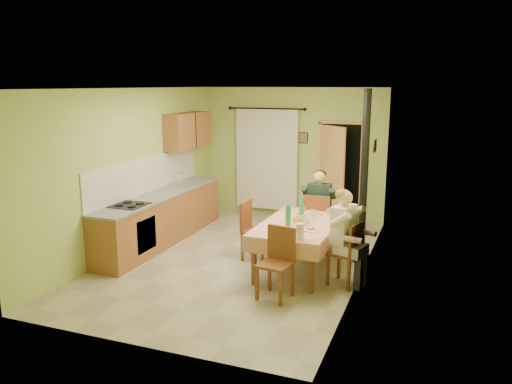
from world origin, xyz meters
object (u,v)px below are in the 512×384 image
at_px(chair_near, 275,278).
at_px(man_far, 319,201).
at_px(chair_right, 345,266).
at_px(man_right, 345,227).
at_px(chair_far, 318,234).
at_px(stove_flue, 363,201).
at_px(dining_table, 299,246).
at_px(chair_left, 256,242).

xyz_separation_m(chair_near, man_far, (0.06, 2.19, 0.59)).
height_order(chair_near, man_far, man_far).
height_order(chair_near, chair_right, chair_near).
height_order(man_far, man_right, same).
bearing_deg(man_right, chair_right, -90.00).
distance_m(chair_far, stove_flue, 1.14).
bearing_deg(chair_far, chair_near, -94.22).
bearing_deg(stove_flue, chair_right, -93.56).
xyz_separation_m(dining_table, stove_flue, (0.85, 0.70, 0.65)).
height_order(chair_left, man_right, man_right).
height_order(chair_near, chair_left, chair_left).
relative_size(chair_near, man_right, 0.70).
relative_size(man_right, stove_flue, 0.50).
distance_m(chair_far, chair_near, 2.18).
xyz_separation_m(chair_far, chair_near, (-0.06, -2.18, -0.00)).
distance_m(dining_table, chair_far, 1.04).
bearing_deg(chair_left, chair_near, 32.69).
relative_size(chair_right, stove_flue, 0.34).
bearing_deg(man_right, chair_far, 44.25).
bearing_deg(chair_left, stove_flue, 108.30).
relative_size(dining_table, man_right, 1.39).
distance_m(chair_right, man_right, 0.59).
bearing_deg(man_right, chair_near, 151.47).
height_order(chair_right, man_right, man_right).
bearing_deg(dining_table, man_right, -23.52).
bearing_deg(chair_far, chair_left, -139.28).
height_order(chair_right, stove_flue, stove_flue).
xyz_separation_m(dining_table, chair_far, (0.05, 1.04, -0.09)).
distance_m(dining_table, chair_right, 0.87).
bearing_deg(man_far, chair_near, -94.19).
xyz_separation_m(chair_right, man_right, (-0.01, 0.00, 0.59)).
bearing_deg(chair_far, man_right, -65.18).
relative_size(chair_far, chair_near, 1.04).
height_order(chair_far, man_far, man_far).
distance_m(chair_left, man_right, 1.79).
bearing_deg(chair_far, dining_table, -95.31).
height_order(chair_right, chair_left, chair_left).
bearing_deg(stove_flue, chair_far, 157.39).
distance_m(dining_table, man_far, 1.17).
distance_m(dining_table, man_right, 0.99).
relative_size(dining_table, chair_left, 1.96).
bearing_deg(man_far, stove_flue, -26.16).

